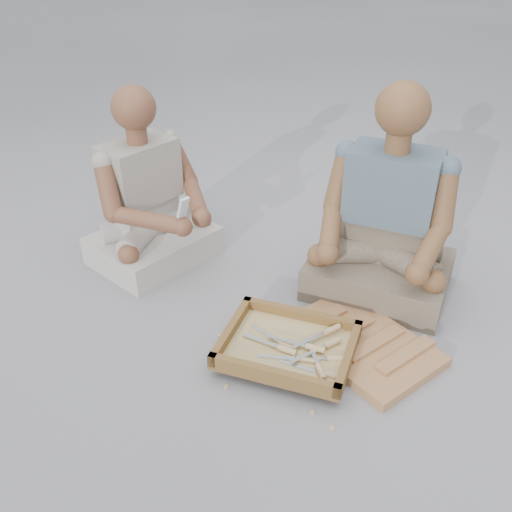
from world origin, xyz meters
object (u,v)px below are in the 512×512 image
Objects in this scene: carved_panel at (360,343)px; companion at (385,228)px; craftsman at (149,205)px; tool_tray at (288,346)px.

companion reaches higher than carved_panel.
tool_tray is at bearing 82.39° from craftsman.
craftsman reaches higher than carved_panel.
carved_panel is 1.13m from craftsman.
carved_panel is 0.29m from tool_tray.
carved_panel is 0.69× the size of craftsman.
craftsman reaches higher than tool_tray.
craftsman is at bearing 176.59° from carved_panel.
companion reaches higher than craftsman.
craftsman is 1.05m from companion.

